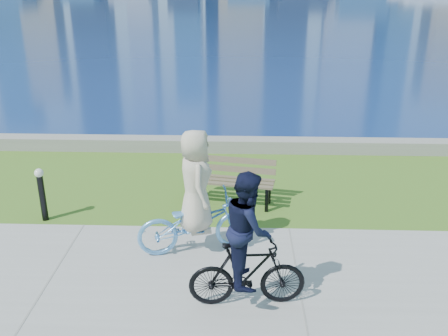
% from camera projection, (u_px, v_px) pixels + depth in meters
% --- Properties ---
extents(ground, '(320.00, 320.00, 0.00)m').
position_uv_depth(ground, '(298.00, 282.00, 7.99)').
color(ground, '#3A6219').
rests_on(ground, ground).
extents(concrete_path, '(80.00, 3.50, 0.02)m').
position_uv_depth(concrete_path, '(298.00, 282.00, 7.99)').
color(concrete_path, gray).
rests_on(concrete_path, ground).
extents(seawall, '(90.00, 0.50, 0.35)m').
position_uv_depth(seawall, '(275.00, 145.00, 13.68)').
color(seawall, gray).
rests_on(seawall, ground).
extents(bay_water, '(320.00, 131.00, 0.01)m').
position_uv_depth(bay_water, '(249.00, 3.00, 74.82)').
color(bay_water, navy).
rests_on(bay_water, ground).
extents(park_bench, '(1.91, 0.93, 0.94)m').
position_uv_depth(park_bench, '(232.00, 177.00, 10.55)').
color(park_bench, black).
rests_on(park_bench, ground).
extents(bollard_lamp, '(0.18, 0.18, 1.10)m').
position_uv_depth(bollard_lamp, '(42.00, 191.00, 9.76)').
color(bollard_lamp, black).
rests_on(bollard_lamp, ground).
extents(cyclist_woman, '(1.20, 2.18, 2.23)m').
position_uv_depth(cyclist_woman, '(196.00, 208.00, 8.56)').
color(cyclist_woman, '#5FA5E8').
rests_on(cyclist_woman, ground).
extents(cyclist_man, '(0.70, 1.75, 2.12)m').
position_uv_depth(cyclist_man, '(248.00, 252.00, 7.12)').
color(cyclist_man, black).
rests_on(cyclist_man, ground).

